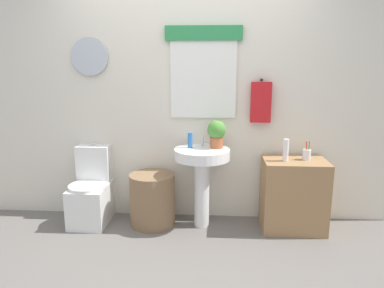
% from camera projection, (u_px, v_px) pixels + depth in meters
% --- Properties ---
extents(ground_plane, '(8.00, 8.00, 0.00)m').
position_uv_depth(ground_plane, '(175.00, 271.00, 2.87)').
color(ground_plane, slate).
extents(back_wall, '(4.40, 0.18, 2.60)m').
position_uv_depth(back_wall, '(187.00, 94.00, 3.70)').
color(back_wall, silver).
rests_on(back_wall, ground_plane).
extents(toilet, '(0.38, 0.51, 0.80)m').
position_uv_depth(toilet, '(92.00, 194.00, 3.73)').
color(toilet, white).
rests_on(toilet, ground_plane).
extents(laundry_hamper, '(0.45, 0.45, 0.53)m').
position_uv_depth(laundry_hamper, '(152.00, 199.00, 3.66)').
color(laundry_hamper, '#846647').
rests_on(laundry_hamper, ground_plane).
extents(pedestal_sink, '(0.54, 0.54, 0.80)m').
position_uv_depth(pedestal_sink, '(202.00, 168.00, 3.55)').
color(pedestal_sink, white).
rests_on(pedestal_sink, ground_plane).
extents(faucet, '(0.03, 0.03, 0.10)m').
position_uv_depth(faucet, '(203.00, 141.00, 3.61)').
color(faucet, silver).
rests_on(faucet, pedestal_sink).
extents(wooden_cabinet, '(0.60, 0.44, 0.71)m').
position_uv_depth(wooden_cabinet, '(293.00, 195.00, 3.55)').
color(wooden_cabinet, '#9E754C').
rests_on(wooden_cabinet, ground_plane).
extents(soap_bottle, '(0.05, 0.05, 0.15)m').
position_uv_depth(soap_bottle, '(190.00, 140.00, 3.55)').
color(soap_bottle, '#2D6BB7').
rests_on(soap_bottle, pedestal_sink).
extents(potted_plant, '(0.18, 0.18, 0.27)m').
position_uv_depth(potted_plant, '(217.00, 133.00, 3.52)').
color(potted_plant, '#AD5B38').
rests_on(potted_plant, pedestal_sink).
extents(lotion_bottle, '(0.05, 0.05, 0.21)m').
position_uv_depth(lotion_bottle, '(286.00, 150.00, 3.42)').
color(lotion_bottle, white).
rests_on(lotion_bottle, wooden_cabinet).
extents(toothbrush_cup, '(0.08, 0.08, 0.19)m').
position_uv_depth(toothbrush_cup, '(307.00, 154.00, 3.47)').
color(toothbrush_cup, silver).
rests_on(toothbrush_cup, wooden_cabinet).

